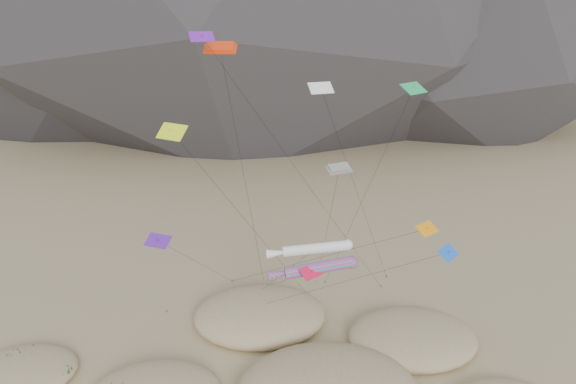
{
  "coord_description": "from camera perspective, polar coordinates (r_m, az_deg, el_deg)",
  "views": [
    {
      "loc": [
        -4.01,
        -32.26,
        31.43
      ],
      "look_at": [
        0.84,
        12.0,
        15.85
      ],
      "focal_mm": 35.0,
      "sensor_mm": 36.0,
      "label": 1
    }
  ],
  "objects": [
    {
      "name": "delta_kites",
      "position": [
        46.17,
        1.31,
        2.57
      ],
      "size": [
        25.35,
        22.03,
        28.75
      ],
      "color": "#DF1541",
      "rests_on": "ground"
    },
    {
      "name": "orange_parafoil",
      "position": [
        49.14,
        -6.83,
        14.01
      ],
      "size": [
        5.39,
        10.4,
        27.85
      ],
      "color": "red",
      "rests_on": "ground"
    },
    {
      "name": "white_tube_kite",
      "position": [
        47.35,
        2.4,
        -5.81
      ],
      "size": [
        8.29,
        12.58,
        12.09
      ],
      "color": "white",
      "rests_on": "ground"
    },
    {
      "name": "rainbow_tube_kite",
      "position": [
        46.3,
        2.81,
        -7.75
      ],
      "size": [
        7.61,
        19.17,
        11.26
      ],
      "color": "#FF1A27",
      "rests_on": "ground"
    },
    {
      "name": "kite_stakes",
      "position": [
        63.98,
        0.1,
        -9.98
      ],
      "size": [
        25.17,
        7.04,
        0.3
      ],
      "color": "#3F2D1E",
      "rests_on": "ground"
    },
    {
      "name": "multi_parafoil",
      "position": [
        44.8,
        5.16,
        2.13
      ],
      "size": [
        2.26,
        16.27,
        18.98
      ],
      "color": "#FF3B1A",
      "rests_on": "ground"
    }
  ]
}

